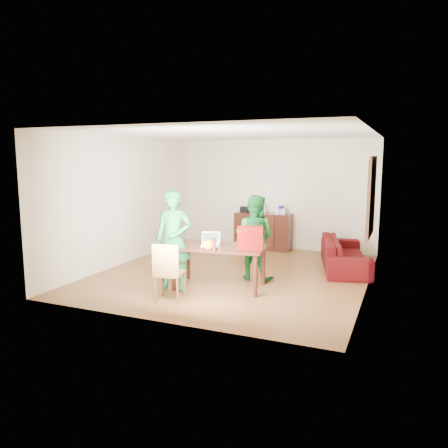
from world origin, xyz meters
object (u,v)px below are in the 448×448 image
at_px(person_far, 254,237).
at_px(bottle, 214,244).
at_px(red_bag, 250,240).
at_px(laptop, 210,243).
at_px(chair, 170,283).
at_px(person_near, 173,240).
at_px(table, 220,251).
at_px(sofa, 345,254).

distance_m(person_far, bottle, 1.16).
bearing_deg(red_bag, laptop, 161.18).
distance_m(chair, bottle, 0.97).
distance_m(person_near, red_bag, 1.32).
bearing_deg(red_bag, table, 156.10).
xyz_separation_m(table, person_near, (-0.69, -0.39, 0.21)).
xyz_separation_m(laptop, bottle, (0.21, -0.31, 0.06)).
bearing_deg(chair, laptop, 60.90).
relative_size(person_near, bottle, 8.65).
distance_m(table, sofa, 2.89).
bearing_deg(bottle, red_bag, 29.60).
distance_m(laptop, bottle, 0.38).
bearing_deg(person_far, person_near, 49.37).
height_order(table, chair, chair).
height_order(person_near, red_bag, person_near).
xyz_separation_m(person_near, red_bag, (1.28, 0.33, 0.04)).
height_order(person_far, bottle, person_far).
height_order(table, person_near, person_near).
distance_m(table, laptop, 0.21).
bearing_deg(sofa, chair, 130.49).
xyz_separation_m(person_near, sofa, (2.53, 2.59, -0.55)).
distance_m(chair, red_bag, 1.51).
bearing_deg(bottle, chair, -130.65).
distance_m(person_far, sofa, 2.12).
height_order(person_near, person_far, person_near).
bearing_deg(person_near, laptop, 18.90).
relative_size(laptop, sofa, 0.17).
xyz_separation_m(person_near, person_far, (1.07, 1.14, -0.07)).
bearing_deg(bottle, table, 98.85).
bearing_deg(red_bag, sofa, 42.84).
height_order(person_far, red_bag, person_far).
xyz_separation_m(chair, person_far, (0.83, 1.71, 0.52)).
distance_m(chair, person_near, 0.85).
height_order(person_near, laptop, person_near).
relative_size(table, person_far, 1.07).
distance_m(laptop, sofa, 3.05).
bearing_deg(red_bag, person_far, 86.31).
height_order(person_far, laptop, person_far).
bearing_deg(person_near, red_bag, 0.95).
height_order(red_bag, sofa, red_bag).
relative_size(person_near, person_far, 1.09).
bearing_deg(red_bag, person_near, 176.53).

